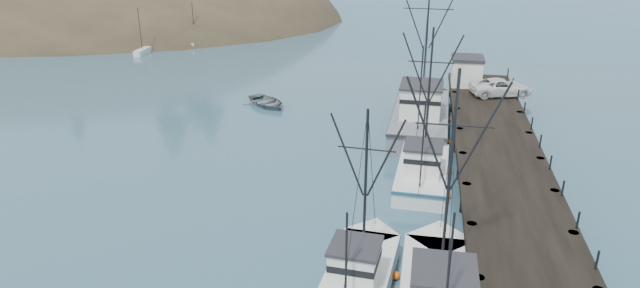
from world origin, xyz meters
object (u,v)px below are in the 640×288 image
object	(u,v)px
pier_shed	(467,71)
pickup_truck	(501,87)
trawler_far	(423,169)
work_vessel	(421,114)
pier	(501,159)
trawler_mid	(360,274)
motorboat	(267,106)

from	to	relation	value
pier_shed	pickup_truck	bearing A→B (deg)	-45.74
trawler_far	work_vessel	bearing A→B (deg)	91.91
pier	trawler_mid	distance (m)	16.28
pier	trawler_far	bearing A→B (deg)	-172.54
pier_shed	motorboat	world-z (taller)	pier_shed
work_vessel	trawler_mid	bearing A→B (deg)	-96.03
trawler_mid	pier_shed	size ratio (longest dim) A/B	2.99
pier	pickup_truck	distance (m)	14.73
pickup_truck	trawler_far	bearing A→B (deg)	140.78
trawler_far	motorboat	size ratio (longest dim) A/B	2.13
pier	motorboat	world-z (taller)	pier
work_vessel	motorboat	bearing A→B (deg)	166.81
trawler_far	pier_shed	world-z (taller)	trawler_far
motorboat	trawler_far	bearing A→B (deg)	-89.99
motorboat	pier_shed	bearing A→B (deg)	-34.93
pier	pier_shed	xyz separation A→B (m)	(-1.50, 17.68, 1.73)
pier_shed	work_vessel	bearing A→B (deg)	-118.96
pier	trawler_mid	bearing A→B (deg)	-120.31
pier_shed	motorboat	size ratio (longest dim) A/B	0.62
pickup_truck	trawler_mid	bearing A→B (deg)	145.94
trawler_far	pier_shed	bearing A→B (deg)	78.38
trawler_mid	pickup_truck	xyz separation A→B (m)	(9.69, 28.64, 1.96)
trawler_far	pier_shed	size ratio (longest dim) A/B	3.43
trawler_mid	pickup_truck	bearing A→B (deg)	71.30
trawler_far	trawler_mid	bearing A→B (deg)	-102.36
trawler_far	pickup_truck	xyz separation A→B (m)	(6.77, 15.30, 1.96)
work_vessel	pickup_truck	world-z (taller)	work_vessel
work_vessel	pickup_truck	distance (m)	8.53
trawler_mid	work_vessel	world-z (taller)	work_vessel
trawler_far	motorboat	world-z (taller)	trawler_far
trawler_far	work_vessel	world-z (taller)	work_vessel
trawler_far	pickup_truck	distance (m)	16.85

